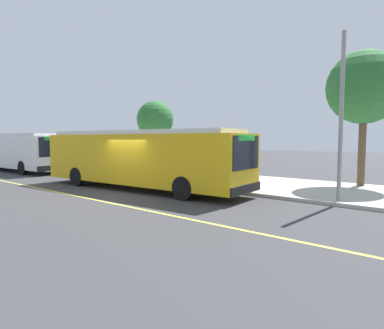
{
  "coord_description": "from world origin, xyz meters",
  "views": [
    {
      "loc": [
        12.15,
        -9.97,
        2.52
      ],
      "look_at": [
        2.99,
        0.92,
        1.42
      ],
      "focal_mm": 30.86,
      "sensor_mm": 36.0,
      "label": 1
    }
  ],
  "objects_px": {
    "route_sign_post": "(185,149)",
    "waiting_bench": "(188,169)",
    "transit_bus_second": "(16,151)",
    "transit_bus_main": "(140,157)"
  },
  "relations": [
    {
      "from": "route_sign_post",
      "to": "waiting_bench",
      "type": "bearing_deg",
      "value": 127.99
    },
    {
      "from": "transit_bus_second",
      "to": "waiting_bench",
      "type": "distance_m",
      "value": 14.8
    },
    {
      "from": "waiting_bench",
      "to": "route_sign_post",
      "type": "bearing_deg",
      "value": -52.01
    },
    {
      "from": "transit_bus_second",
      "to": "route_sign_post",
      "type": "bearing_deg",
      "value": 9.39
    },
    {
      "from": "transit_bus_main",
      "to": "route_sign_post",
      "type": "bearing_deg",
      "value": 75.19
    },
    {
      "from": "transit_bus_main",
      "to": "waiting_bench",
      "type": "bearing_deg",
      "value": 101.72
    },
    {
      "from": "transit_bus_second",
      "to": "route_sign_post",
      "type": "distance_m",
      "value": 15.9
    },
    {
      "from": "transit_bus_main",
      "to": "route_sign_post",
      "type": "relative_size",
      "value": 4.32
    },
    {
      "from": "waiting_bench",
      "to": "transit_bus_main",
      "type": "bearing_deg",
      "value": -78.28
    },
    {
      "from": "transit_bus_second",
      "to": "route_sign_post",
      "type": "xyz_separation_m",
      "value": [
        15.68,
        2.59,
        0.34
      ]
    }
  ]
}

